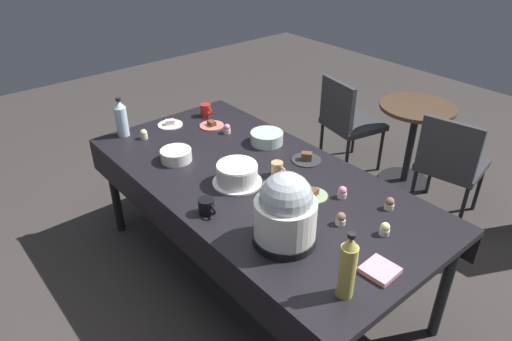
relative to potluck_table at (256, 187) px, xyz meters
The scene contains 25 objects.
ground 0.69m from the potluck_table, ahead, with size 9.00×9.00×0.00m, color #383330.
potluck_table is the anchor object (origin of this frame).
frosted_layer_cake 0.17m from the potluck_table, 102.30° to the right, with size 0.28×0.28×0.12m.
slow_cooker 0.63m from the potluck_table, 26.71° to the right, with size 0.30×0.30×0.37m.
glass_salad_bowl 0.46m from the potluck_table, 130.91° to the left, with size 0.22×0.22×0.08m, color #B2C6BC.
ceramic_snack_bowl 0.55m from the potluck_table, 152.89° to the right, with size 0.19×0.19×0.07m, color silver.
dessert_plate_coral 0.78m from the potluck_table, 164.16° to the left, with size 0.17×0.17×0.04m.
dessert_plate_charcoal 0.38m from the potluck_table, 83.24° to the left, with size 0.18×0.18×0.06m.
dessert_plate_sage 0.37m from the potluck_table, 18.77° to the left, with size 0.16×0.16×0.04m.
dessert_plate_white 0.95m from the potluck_table, behind, with size 0.18×0.18×0.04m.
cupcake_berry 0.92m from the potluck_table, 163.85° to the right, with size 0.05×0.05×0.07m.
cupcake_rose 0.52m from the potluck_table, 26.83° to the left, with size 0.05×0.05×0.07m.
cupcake_vanilla 0.82m from the potluck_table, 10.04° to the left, with size 0.05×0.05×0.07m.
cupcake_mint 0.63m from the potluck_table, 158.73° to the left, with size 0.05×0.05×0.07m.
cupcake_cocoa 0.62m from the potluck_table, ahead, with size 0.05×0.05×0.07m.
cupcake_lemon 0.77m from the potluck_table, 26.29° to the left, with size 0.05×0.05×0.07m.
soda_bottle_ginger_ale 1.00m from the potluck_table, 18.26° to the right, with size 0.07×0.07×0.32m.
soda_bottle_water 1.08m from the potluck_table, 161.65° to the right, with size 0.08×0.08×0.27m.
coffee_mug_black 0.44m from the potluck_table, 76.14° to the right, with size 0.12×0.08×0.08m.
coffee_mug_tan 0.17m from the potluck_table, 63.86° to the left, with size 0.11×0.07×0.09m.
coffee_mug_red 0.97m from the potluck_table, 162.86° to the left, with size 0.12×0.08×0.09m.
paper_napkin_stack 0.96m from the potluck_table, ahead, with size 0.14×0.14×0.02m, color pink.
maroon_chair_left 1.63m from the potluck_table, 110.49° to the left, with size 0.52×0.52×0.85m.
maroon_chair_right 1.58m from the potluck_table, 74.69° to the left, with size 0.52×0.52×0.85m.
round_cafe_table 1.75m from the potluck_table, 91.65° to the left, with size 0.60×0.60×0.72m.
Camera 1 is at (1.76, -1.47, 2.16)m, focal length 32.43 mm.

